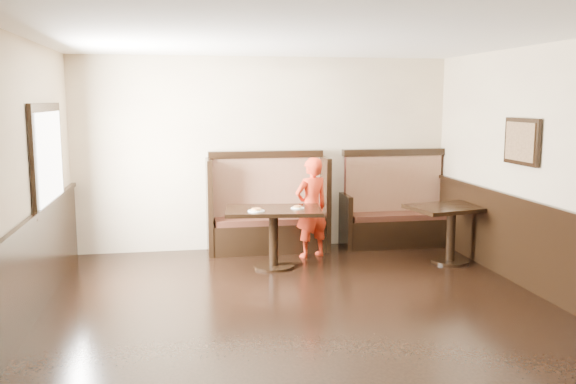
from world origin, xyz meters
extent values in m
plane|color=black|center=(0.00, 0.00, 0.00)|extent=(7.00, 7.00, 0.00)
plane|color=beige|center=(0.00, 3.50, 1.40)|extent=(5.50, 0.00, 5.50)
plane|color=beige|center=(0.00, -3.50, 1.40)|extent=(5.50, 0.00, 5.50)
plane|color=white|center=(0.00, 0.00, 2.80)|extent=(7.00, 7.00, 0.00)
cube|color=black|center=(-2.72, 0.00, 0.50)|extent=(0.05, 6.90, 1.00)
cube|color=black|center=(-2.71, 1.90, 1.55)|extent=(0.05, 1.50, 1.20)
cube|color=white|center=(-2.69, 1.90, 1.55)|extent=(0.01, 1.30, 1.00)
cube|color=black|center=(2.71, 1.20, 1.70)|extent=(0.04, 0.70, 0.55)
cube|color=olive|center=(2.69, 1.20, 1.70)|extent=(0.01, 0.60, 0.45)
cube|color=black|center=(0.00, 3.22, 0.21)|extent=(1.60, 0.50, 0.42)
cube|color=#3C1C13|center=(0.00, 3.22, 0.46)|extent=(1.54, 0.46, 0.09)
cube|color=#4C0F11|center=(0.00, 3.43, 0.90)|extent=(1.60, 0.12, 0.92)
cube|color=black|center=(0.00, 3.43, 1.40)|extent=(1.68, 0.16, 0.10)
cube|color=black|center=(-0.84, 3.32, 0.68)|extent=(0.07, 0.72, 1.36)
cube|color=black|center=(0.84, 3.32, 0.68)|extent=(0.07, 0.72, 1.36)
cube|color=black|center=(1.95, 3.22, 0.21)|extent=(1.50, 0.50, 0.42)
cube|color=#3C1C13|center=(1.95, 3.22, 0.46)|extent=(1.44, 0.46, 0.09)
cube|color=#4C0F11|center=(1.95, 3.43, 0.90)|extent=(1.50, 0.12, 0.92)
cube|color=black|center=(1.95, 3.43, 1.40)|extent=(1.58, 0.16, 0.10)
cube|color=black|center=(1.16, 3.32, 0.40)|extent=(0.07, 0.72, 0.80)
cube|color=black|center=(2.74, 3.32, 0.40)|extent=(0.07, 0.72, 0.80)
cube|color=black|center=(-0.06, 2.36, 0.76)|extent=(1.32, 0.91, 0.05)
cylinder|color=black|center=(-0.06, 2.36, 0.37)|extent=(0.12, 0.12, 0.72)
cylinder|color=black|center=(-0.06, 2.36, 0.02)|extent=(0.53, 0.53, 0.03)
cube|color=black|center=(2.35, 2.20, 0.75)|extent=(1.24, 0.94, 0.05)
cylinder|color=black|center=(2.35, 2.20, 0.37)|extent=(0.12, 0.12, 0.71)
cylinder|color=black|center=(2.35, 2.20, 0.02)|extent=(0.53, 0.53, 0.03)
imported|color=red|center=(0.55, 2.82, 0.70)|extent=(0.60, 0.50, 1.40)
cylinder|color=white|center=(-0.30, 2.22, 0.79)|extent=(0.22, 0.22, 0.01)
cylinder|color=tan|center=(-0.30, 2.22, 0.81)|extent=(0.13, 0.13, 0.02)
cylinder|color=#EABA54|center=(-0.30, 2.22, 0.82)|extent=(0.11, 0.11, 0.01)
cylinder|color=white|center=(0.26, 2.34, 0.79)|extent=(0.18, 0.18, 0.01)
cylinder|color=tan|center=(0.26, 2.34, 0.80)|extent=(0.11, 0.11, 0.01)
cylinder|color=#EABA54|center=(0.26, 2.34, 0.81)|extent=(0.09, 0.09, 0.01)
camera|label=1|loc=(-1.25, -5.33, 2.18)|focal=38.00mm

